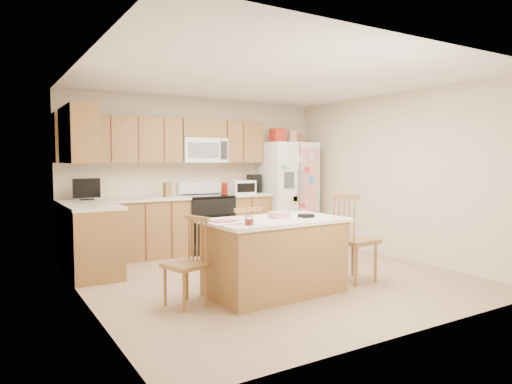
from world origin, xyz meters
TOP-DOWN VIEW (x-y plane):
  - ground at (0.00, 0.00)m, footprint 4.50×4.50m
  - room_shell at (0.00, 0.00)m, footprint 4.60×4.60m
  - cabinetry at (-0.98, 1.79)m, footprint 3.36×1.56m
  - stove at (0.00, 1.94)m, footprint 0.76×0.65m
  - refrigerator at (1.57, 1.87)m, footprint 0.90×0.79m
  - island at (-0.37, -0.65)m, footprint 1.62×0.96m
  - windsor_chair_left at (-1.37, -0.54)m, footprint 0.46×0.48m
  - windsor_chair_back at (-0.45, -0.05)m, footprint 0.42×0.40m
  - windsor_chair_right at (0.73, -0.73)m, footprint 0.47×0.49m

SIDE VIEW (x-z plane):
  - ground at x=0.00m, z-range 0.00..0.00m
  - island at x=-0.37m, z-range -0.04..0.89m
  - windsor_chair_left at x=-1.37m, z-range -0.02..0.88m
  - windsor_chair_back at x=-0.45m, z-range -0.03..0.90m
  - stove at x=0.00m, z-range -0.09..1.04m
  - windsor_chair_right at x=0.73m, z-range -0.03..1.06m
  - cabinetry at x=-0.98m, z-range -0.16..1.99m
  - refrigerator at x=1.57m, z-range -0.10..1.94m
  - room_shell at x=0.00m, z-range 0.18..2.70m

